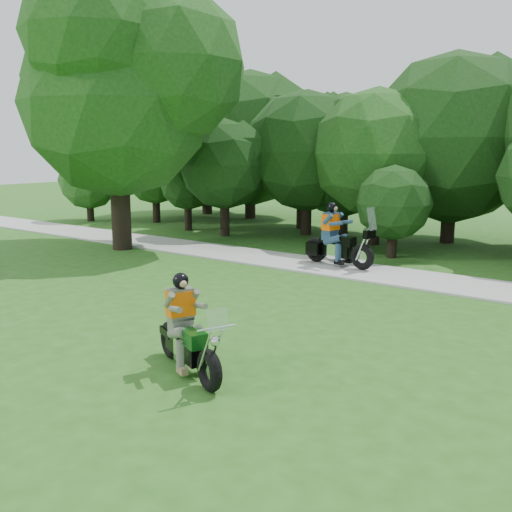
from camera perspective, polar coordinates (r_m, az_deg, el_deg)
The scene contains 6 objects.
ground at distance 9.08m, azimuth -1.58°, elevation -11.84°, with size 100.00×100.00×0.00m, color #2A5418.
walkway at distance 15.84m, azimuth 16.74°, elevation -2.38°, with size 60.00×2.20×0.06m, color #ADADA7.
tree_line at distance 21.80m, azimuth 24.15°, elevation 10.12°, with size 40.70×12.08×7.88m.
big_tree_west at distance 20.82m, azimuth -13.19°, elevation 16.65°, with size 8.64×6.56×9.96m.
chopper_motorcycle at distance 9.10m, azimuth -7.05°, elevation -7.96°, with size 2.11×1.21×1.57m.
touring_motorcycle at distance 17.13m, azimuth 7.87°, elevation 1.35°, with size 2.46×0.94×1.88m.
Camera 1 is at (5.23, -6.56, 3.46)m, focal length 40.00 mm.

